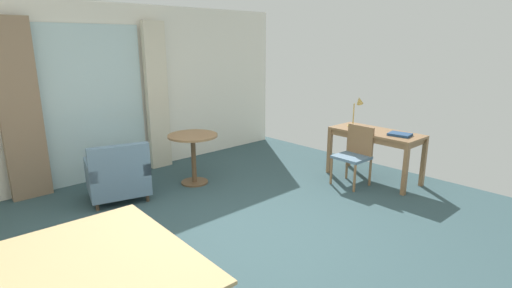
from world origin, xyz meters
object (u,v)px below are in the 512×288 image
Objects in this scene: closed_book at (400,134)px; round_cafe_table at (193,147)px; armchair_by_window at (118,176)px; desk_lamp at (357,108)px; desk_chair at (355,152)px; writing_desk at (376,137)px.

closed_book reaches higher than round_cafe_table.
armchair_by_window is 1.13m from round_cafe_table.
desk_lamp reaches higher than round_cafe_table.
desk_chair is at bearing -32.66° from armchair_by_window.
desk_lamp reaches higher than desk_chair.
desk_lamp is 0.64× the size of round_cafe_table.
writing_desk is 2.85× the size of desk_lamp.
closed_book is 3.01m from round_cafe_table.
round_cafe_table is at bearing 136.38° from desk_chair.
desk_lamp is at bearing 75.12° from writing_desk.
closed_book is 3.97m from armchair_by_window.
armchair_by_window is at bearing 136.72° from closed_book.
writing_desk is 1.81× the size of round_cafe_table.
writing_desk is 4.53× the size of closed_book.
desk_chair is at bearing -43.62° from round_cafe_table.
closed_book is (-0.13, -0.81, -0.27)m from desk_lamp.
desk_lamp is 1.59× the size of closed_book.
closed_book is at bearing -35.42° from armchair_by_window.
armchair_by_window reaches higher than closed_book.
desk_chair is 1.16× the size of round_cafe_table.
desk_chair is 1.83× the size of desk_lamp.
armchair_by_window is (-3.21, 2.29, -0.45)m from closed_book.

